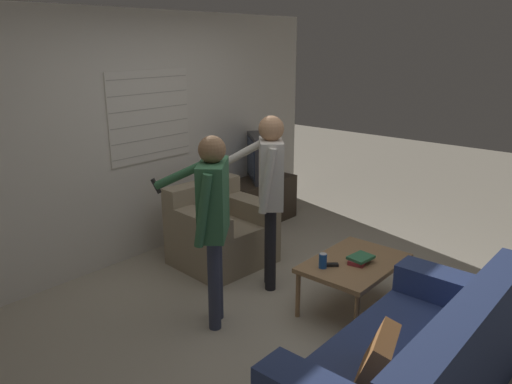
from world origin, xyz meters
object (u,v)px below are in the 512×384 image
at_px(armchair_beige, 220,232).
at_px(book_stack, 360,259).
at_px(person_right_standing, 270,182).
at_px(soda_can, 323,261).
at_px(tv, 259,158).
at_px(person_left_standing, 212,209).
at_px(couch_blue, 413,374).
at_px(coffee_table, 354,266).
at_px(spare_remote, 331,265).

xyz_separation_m(armchair_beige, book_stack, (0.07, -1.60, 0.15)).
height_order(person_right_standing, book_stack, person_right_standing).
bearing_deg(soda_can, book_stack, -32.03).
xyz_separation_m(tv, person_left_standing, (-2.06, -1.29, 0.15)).
bearing_deg(book_stack, person_right_standing, 100.18).
relative_size(couch_blue, soda_can, 14.58).
xyz_separation_m(coffee_table, book_stack, (0.00, -0.05, 0.07)).
distance_m(armchair_beige, book_stack, 1.61).
bearing_deg(coffee_table, spare_remote, 155.11).
bearing_deg(tv, book_stack, 11.48).
bearing_deg(armchair_beige, coffee_table, 96.72).
bearing_deg(armchair_beige, tv, -153.78).
relative_size(couch_blue, armchair_beige, 1.91).
height_order(armchair_beige, person_right_standing, person_right_standing).
distance_m(couch_blue, person_right_standing, 2.07).
bearing_deg(couch_blue, person_left_standing, 89.85).
distance_m(person_left_standing, person_right_standing, 0.80).
distance_m(tv, spare_remote, 2.37).
xyz_separation_m(book_stack, spare_remote, (-0.22, 0.15, -0.02)).
height_order(tv, book_stack, tv).
bearing_deg(person_right_standing, person_left_standing, 142.76).
bearing_deg(spare_remote, couch_blue, -167.32).
relative_size(book_stack, soda_can, 1.82).
height_order(person_right_standing, spare_remote, person_right_standing).
height_order(person_left_standing, soda_can, person_left_standing).
distance_m(coffee_table, person_left_standing, 1.34).
bearing_deg(person_left_standing, person_right_standing, -32.31).
relative_size(person_left_standing, spare_remote, 12.77).
xyz_separation_m(person_left_standing, person_right_standing, (0.79, 0.08, 0.03)).
xyz_separation_m(armchair_beige, person_left_standing, (-0.88, -0.82, 0.66)).
height_order(armchair_beige, tv, tv).
height_order(couch_blue, coffee_table, couch_blue).
xyz_separation_m(couch_blue, book_stack, (0.96, 0.91, 0.14)).
bearing_deg(tv, couch_blue, 4.90).
bearing_deg(spare_remote, book_stack, -76.03).
bearing_deg(book_stack, soda_can, 147.97).
xyz_separation_m(person_right_standing, soda_can, (-0.13, -0.68, -0.52)).
xyz_separation_m(armchair_beige, person_right_standing, (-0.09, -0.74, 0.69)).
distance_m(armchair_beige, coffee_table, 1.56).
height_order(person_right_standing, soda_can, person_right_standing).
bearing_deg(book_stack, couch_blue, -136.46).
bearing_deg(spare_remote, person_right_standing, 42.50).
bearing_deg(coffee_table, tv, 61.27).
distance_m(coffee_table, soda_can, 0.33).
bearing_deg(person_right_standing, book_stack, -122.68).
height_order(tv, person_left_standing, person_left_standing).
distance_m(coffee_table, person_right_standing, 1.04).
distance_m(tv, soda_can, 2.38).
relative_size(coffee_table, soda_can, 7.35).
xyz_separation_m(coffee_table, person_right_standing, (-0.15, 0.82, 0.62)).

